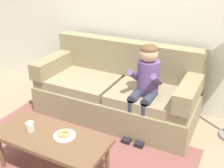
% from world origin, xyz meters
% --- Properties ---
extents(ground, '(10.00, 10.00, 0.00)m').
position_xyz_m(ground, '(0.00, 0.00, 0.00)').
color(ground, '#9E896B').
extents(wall_back, '(8.00, 0.10, 2.80)m').
position_xyz_m(wall_back, '(0.00, 1.40, 1.40)').
color(wall_back, silver).
rests_on(wall_back, ground).
extents(area_rug, '(2.53, 1.64, 0.01)m').
position_xyz_m(area_rug, '(0.00, -0.25, 0.01)').
color(area_rug, brown).
rests_on(area_rug, ground).
extents(couch, '(2.09, 0.90, 0.96)m').
position_xyz_m(couch, '(0.05, 0.85, 0.35)').
color(couch, '#8C7F5B').
rests_on(couch, ground).
extents(coffee_table, '(1.13, 0.49, 0.43)m').
position_xyz_m(coffee_table, '(-0.03, -0.44, 0.39)').
color(coffee_table, brown).
rests_on(coffee_table, ground).
extents(person_child, '(0.34, 0.58, 1.10)m').
position_xyz_m(person_child, '(0.51, 0.64, 0.67)').
color(person_child, '#664C84').
rests_on(person_child, ground).
extents(plate, '(0.21, 0.21, 0.01)m').
position_xyz_m(plate, '(0.09, -0.38, 0.44)').
color(plate, white).
rests_on(plate, coffee_table).
extents(donut, '(0.17, 0.17, 0.04)m').
position_xyz_m(donut, '(0.09, -0.38, 0.47)').
color(donut, tan).
rests_on(donut, plate).
extents(mug, '(0.08, 0.08, 0.09)m').
position_xyz_m(mug, '(-0.26, -0.45, 0.48)').
color(mug, silver).
rests_on(mug, coffee_table).
extents(toy_controller, '(0.23, 0.09, 0.05)m').
position_xyz_m(toy_controller, '(-0.36, 0.11, 0.03)').
color(toy_controller, blue).
rests_on(toy_controller, ground).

